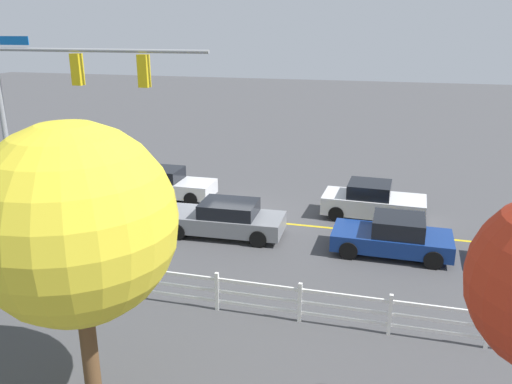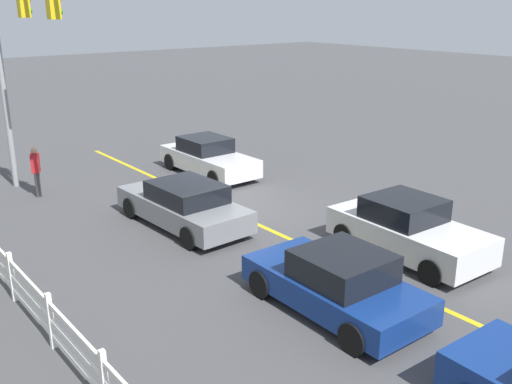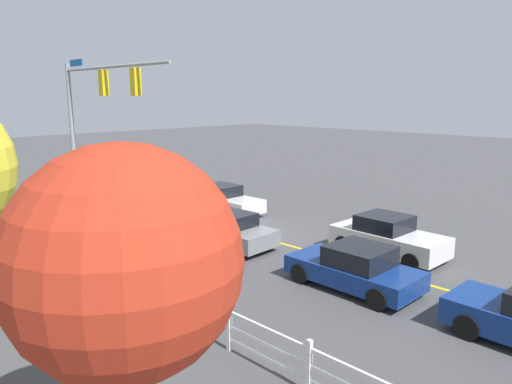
{
  "view_description": "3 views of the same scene",
  "coord_description": "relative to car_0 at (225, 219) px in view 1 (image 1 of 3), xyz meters",
  "views": [
    {
      "loc": [
        -6.26,
        19.39,
        7.68
      ],
      "look_at": [
        -1.35,
        1.16,
        1.64
      ],
      "focal_mm": 36.37,
      "sensor_mm": 36.0,
      "label": 1
    },
    {
      "loc": [
        -14.14,
        10.08,
        6.27
      ],
      "look_at": [
        -2.78,
        1.05,
        1.54
      ],
      "focal_mm": 40.87,
      "sensor_mm": 36.0,
      "label": 2
    },
    {
      "loc": [
        -14.28,
        14.03,
        5.85
      ],
      "look_at": [
        -1.62,
        1.24,
        2.27
      ],
      "focal_mm": 33.81,
      "sensor_mm": 36.0,
      "label": 3
    }
  ],
  "objects": [
    {
      "name": "car_0",
      "position": [
        0.0,
        0.0,
        0.0
      ],
      "size": [
        4.67,
        2.06,
        1.35
      ],
      "rotation": [
        0.0,
        0.0,
        0.04
      ],
      "color": "slate",
      "rests_on": "ground_plane"
    },
    {
      "name": "tree_2",
      "position": [
        -0.28,
        9.67,
        3.45
      ],
      "size": [
        3.93,
        3.93,
        6.09
      ],
      "color": "brown",
      "rests_on": "ground_plane"
    },
    {
      "name": "car_4",
      "position": [
        4.09,
        -3.61,
        0.01
      ],
      "size": [
        4.44,
        1.83,
        1.42
      ],
      "rotation": [
        0.0,
        0.0,
        3.15
      ],
      "color": "silver",
      "rests_on": "ground_plane"
    },
    {
      "name": "car_1",
      "position": [
        -6.27,
        0.12,
        -0.0
      ],
      "size": [
        4.13,
        2.03,
        1.39
      ],
      "rotation": [
        0.0,
        0.0,
        -0.01
      ],
      "color": "navy",
      "rests_on": "ground_plane"
    },
    {
      "name": "signal_assembly",
      "position": [
        5.0,
        2.65,
        4.54
      ],
      "size": [
        7.75,
        0.38,
        7.38
      ],
      "color": "gray",
      "rests_on": "ground_plane"
    },
    {
      "name": "ground_plane",
      "position": [
        0.27,
        -1.75,
        -0.65
      ],
      "size": [
        120.0,
        120.0,
        0.0
      ],
      "primitive_type": "plane",
      "color": "#444447"
    },
    {
      "name": "pedestrian",
      "position": [
        5.49,
        2.4,
        0.27
      ],
      "size": [
        0.47,
        0.4,
        1.69
      ],
      "rotation": [
        0.0,
        0.0,
        1.15
      ],
      "color": "#3F3F42",
      "rests_on": "ground_plane"
    },
    {
      "name": "white_rail_fence",
      "position": [
        -2.73,
        5.35,
        -0.05
      ],
      "size": [
        26.1,
        0.1,
        1.15
      ],
      "color": "white",
      "rests_on": "ground_plane"
    },
    {
      "name": "lane_center_stripe",
      "position": [
        -3.73,
        -1.75,
        -0.65
      ],
      "size": [
        28.0,
        0.16,
        0.01
      ],
      "primitive_type": "cube",
      "color": "gold",
      "rests_on": "ground_plane"
    },
    {
      "name": "car_2",
      "position": [
        -5.37,
        -3.4,
        0.06
      ],
      "size": [
        4.24,
        2.07,
        1.52
      ],
      "rotation": [
        0.0,
        0.0,
        3.11
      ],
      "color": "silver",
      "rests_on": "ground_plane"
    }
  ]
}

